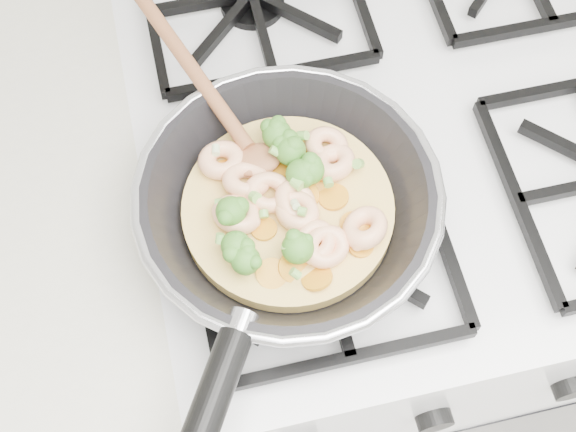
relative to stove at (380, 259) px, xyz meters
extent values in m
cube|color=white|center=(0.00, 0.00, -0.01)|extent=(0.60, 0.60, 0.90)
cube|color=black|center=(0.00, 0.00, 0.45)|extent=(0.56, 0.56, 0.02)
torus|color=#B7B7BE|center=(-0.17, -0.12, 0.51)|extent=(0.27, 0.27, 0.01)
cylinder|color=#EAC665|center=(-0.17, -0.12, 0.48)|extent=(0.19, 0.19, 0.02)
ellipsoid|color=#955936|center=(-0.19, -0.08, 0.50)|extent=(0.05, 0.05, 0.01)
cylinder|color=#955936|center=(-0.24, 0.05, 0.52)|extent=(0.11, 0.23, 0.05)
torus|color=#F9C193|center=(-0.12, -0.10, 0.50)|extent=(0.06, 0.06, 0.02)
torus|color=#F9C193|center=(-0.20, -0.10, 0.50)|extent=(0.05, 0.05, 0.02)
torus|color=#F9C193|center=(-0.17, -0.13, 0.50)|extent=(0.05, 0.05, 0.03)
torus|color=#F9C193|center=(-0.19, -0.11, 0.50)|extent=(0.05, 0.06, 0.02)
torus|color=#F9C193|center=(-0.15, -0.17, 0.50)|extent=(0.06, 0.06, 0.03)
torus|color=#F9C193|center=(-0.16, -0.17, 0.50)|extent=(0.06, 0.06, 0.02)
torus|color=#F9C193|center=(-0.11, -0.16, 0.50)|extent=(0.07, 0.06, 0.03)
torus|color=#F9C193|center=(-0.22, -0.13, 0.50)|extent=(0.06, 0.06, 0.02)
torus|color=#F9C193|center=(-0.17, -0.13, 0.50)|extent=(0.06, 0.06, 0.02)
torus|color=#F9C193|center=(-0.13, -0.08, 0.50)|extent=(0.05, 0.05, 0.02)
torus|color=#F9C193|center=(-0.22, -0.07, 0.50)|extent=(0.05, 0.05, 0.02)
ellipsoid|color=#49862C|center=(-0.17, -0.06, 0.51)|extent=(0.04, 0.04, 0.03)
ellipsoid|color=#49862C|center=(-0.18, -0.17, 0.51)|extent=(0.04, 0.04, 0.03)
ellipsoid|color=#49862C|center=(-0.23, -0.16, 0.51)|extent=(0.03, 0.03, 0.03)
ellipsoid|color=#49862C|center=(-0.22, -0.13, 0.51)|extent=(0.03, 0.03, 0.03)
ellipsoid|color=#49862C|center=(-0.22, -0.17, 0.51)|extent=(0.03, 0.03, 0.03)
ellipsoid|color=#49862C|center=(-0.16, -0.08, 0.51)|extent=(0.04, 0.04, 0.03)
ellipsoid|color=#49862C|center=(-0.15, -0.10, 0.51)|extent=(0.03, 0.03, 0.03)
ellipsoid|color=#49862C|center=(-0.16, -0.11, 0.51)|extent=(0.04, 0.04, 0.03)
cylinder|color=orange|center=(-0.19, -0.07, 0.49)|extent=(0.03, 0.03, 0.00)
cylinder|color=orange|center=(-0.22, -0.08, 0.49)|extent=(0.03, 0.03, 0.01)
cylinder|color=orange|center=(-0.20, -0.07, 0.49)|extent=(0.04, 0.04, 0.00)
cylinder|color=orange|center=(-0.15, -0.06, 0.49)|extent=(0.03, 0.03, 0.01)
cylinder|color=orange|center=(-0.16, -0.20, 0.49)|extent=(0.04, 0.04, 0.01)
cylinder|color=orange|center=(-0.12, -0.17, 0.49)|extent=(0.03, 0.03, 0.00)
cylinder|color=orange|center=(-0.15, -0.08, 0.49)|extent=(0.03, 0.03, 0.01)
cylinder|color=orange|center=(-0.12, -0.15, 0.49)|extent=(0.02, 0.02, 0.01)
cylinder|color=orange|center=(-0.12, -0.16, 0.49)|extent=(0.03, 0.03, 0.01)
cylinder|color=orange|center=(-0.18, -0.18, 0.49)|extent=(0.03, 0.03, 0.01)
cylinder|color=orange|center=(-0.20, -0.14, 0.49)|extent=(0.03, 0.03, 0.00)
cylinder|color=orange|center=(-0.17, -0.09, 0.49)|extent=(0.04, 0.04, 0.01)
cylinder|color=orange|center=(-0.13, -0.12, 0.49)|extent=(0.04, 0.04, 0.00)
cylinder|color=orange|center=(-0.20, -0.18, 0.49)|extent=(0.04, 0.04, 0.01)
cylinder|color=orange|center=(-0.14, -0.11, 0.49)|extent=(0.03, 0.03, 0.01)
cylinder|color=orange|center=(-0.16, -0.12, 0.49)|extent=(0.02, 0.02, 0.01)
cylinder|color=#72AF46|center=(-0.18, -0.17, 0.51)|extent=(0.01, 0.01, 0.01)
cylinder|color=#72AF46|center=(-0.24, -0.15, 0.51)|extent=(0.01, 0.01, 0.01)
cylinder|color=#72AF46|center=(-0.16, -0.11, 0.51)|extent=(0.01, 0.01, 0.01)
cylinder|color=#72AF46|center=(-0.15, -0.07, 0.51)|extent=(0.01, 0.01, 0.01)
cylinder|color=beige|center=(-0.23, -0.06, 0.51)|extent=(0.01, 0.01, 0.01)
cylinder|color=#72AF46|center=(-0.10, -0.10, 0.50)|extent=(0.01, 0.01, 0.01)
cylinder|color=beige|center=(-0.17, -0.13, 0.51)|extent=(0.01, 0.01, 0.01)
cylinder|color=#72AF46|center=(-0.18, -0.20, 0.51)|extent=(0.01, 0.01, 0.01)
cylinder|color=#72AF46|center=(-0.17, -0.14, 0.51)|extent=(0.01, 0.01, 0.01)
cylinder|color=#72AF46|center=(-0.23, -0.11, 0.50)|extent=(0.01, 0.01, 0.01)
cylinder|color=#72AF46|center=(-0.20, -0.12, 0.51)|extent=(0.01, 0.01, 0.01)
cylinder|color=#72AF46|center=(-0.18, -0.08, 0.51)|extent=(0.01, 0.01, 0.01)
cylinder|color=#72AF46|center=(-0.17, -0.05, 0.51)|extent=(0.01, 0.01, 0.01)
cylinder|color=#72AF46|center=(-0.16, -0.12, 0.51)|extent=(0.01, 0.01, 0.01)
cylinder|color=#72AF46|center=(-0.14, -0.12, 0.51)|extent=(0.01, 0.01, 0.01)
cylinder|color=#72AF46|center=(-0.20, -0.13, 0.50)|extent=(0.01, 0.01, 0.01)
camera|label=1|loc=(-0.24, -0.43, 1.10)|focal=48.52mm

